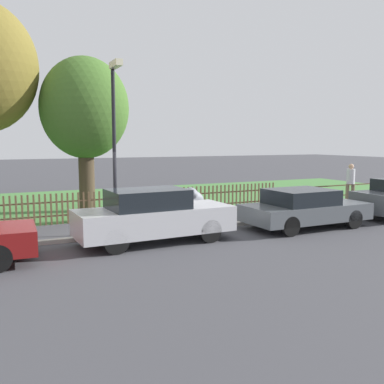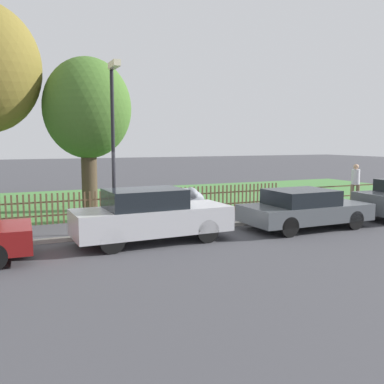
{
  "view_description": "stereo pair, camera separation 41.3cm",
  "coord_description": "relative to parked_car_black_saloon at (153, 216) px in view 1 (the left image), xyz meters",
  "views": [
    {
      "loc": [
        -3.75,
        -12.0,
        2.82
      ],
      "look_at": [
        2.46,
        1.02,
        1.1
      ],
      "focal_mm": 40.0,
      "sensor_mm": 36.0,
      "label": 1
    },
    {
      "loc": [
        -3.38,
        -12.17,
        2.82
      ],
      "look_at": [
        2.46,
        1.02,
        1.1
      ],
      "focal_mm": 40.0,
      "sensor_mm": 36.0,
      "label": 2
    }
  ],
  "objects": [
    {
      "name": "parked_car_navy_estate",
      "position": [
        5.16,
        -0.16,
        -0.11
      ],
      "size": [
        4.2,
        1.93,
        1.27
      ],
      "rotation": [
        0.0,
        0.0,
        0.02
      ],
      "color": "#51565B",
      "rests_on": "ground"
    },
    {
      "name": "pedestrian_near_fence",
      "position": [
        10.93,
        3.49,
        0.25
      ],
      "size": [
        0.49,
        0.49,
        1.79
      ],
      "rotation": [
        0.0,
        0.0,
        2.66
      ],
      "color": "#7F6B51",
      "rests_on": "ground"
    },
    {
      "name": "tree_mid_park",
      "position": [
        -0.53,
        6.22,
        3.29
      ],
      "size": [
        3.45,
        3.45,
        6.1
      ],
      "color": "#473828",
      "rests_on": "ground"
    },
    {
      "name": "park_fence",
      "position": [
        -0.31,
        3.9,
        -0.23
      ],
      "size": [
        38.07,
        0.05,
        1.06
      ],
      "color": "brown",
      "rests_on": "ground"
    },
    {
      "name": "covered_motorcycle",
      "position": [
        1.96,
        2.58,
        -0.04
      ],
      "size": [
        2.08,
        0.74,
        1.19
      ],
      "rotation": [
        0.0,
        0.0,
        -0.04
      ],
      "color": "black",
      "rests_on": "ground"
    },
    {
      "name": "parked_car_black_saloon",
      "position": [
        0.0,
        0.0,
        0.0
      ],
      "size": [
        4.42,
        1.77,
        1.51
      ],
      "rotation": [
        0.0,
        0.0,
        0.03
      ],
      "color": "#BCBCC1",
      "rests_on": "ground"
    },
    {
      "name": "street_lamp",
      "position": [
        -0.65,
        1.41,
        2.49
      ],
      "size": [
        0.2,
        0.79,
        5.09
      ],
      "color": "black",
      "rests_on": "ground"
    },
    {
      "name": "kerb_stone",
      "position": [
        -0.31,
        1.08,
        -0.7
      ],
      "size": [
        38.07,
        0.2,
        0.12
      ],
      "primitive_type": "cube",
      "color": "#B2ADA3",
      "rests_on": "ground"
    },
    {
      "name": "ground_plane",
      "position": [
        -0.31,
        0.98,
        -0.76
      ],
      "size": [
        120.0,
        120.0,
        0.0
      ],
      "primitive_type": "plane",
      "color": "#424247"
    },
    {
      "name": "grass_strip",
      "position": [
        -0.31,
        8.97,
        -0.76
      ],
      "size": [
        38.07,
        10.15,
        0.01
      ],
      "primitive_type": "cube",
      "color": "#477F3D",
      "rests_on": "ground"
    }
  ]
}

